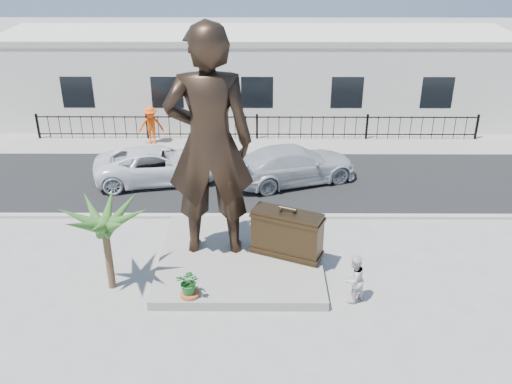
# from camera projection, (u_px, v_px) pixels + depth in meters

# --- Properties ---
(ground) EXTENTS (100.00, 100.00, 0.00)m
(ground) POSITION_uv_depth(u_px,v_px,m) (256.00, 289.00, 17.32)
(ground) COLOR #9E9991
(ground) RESTS_ON ground
(street) EXTENTS (40.00, 7.00, 0.01)m
(street) POSITION_uv_depth(u_px,v_px,m) (257.00, 178.00, 24.50)
(street) COLOR black
(street) RESTS_ON ground
(curb) EXTENTS (40.00, 0.25, 0.12)m
(curb) POSITION_uv_depth(u_px,v_px,m) (256.00, 216.00, 21.33)
(curb) COLOR #A5A399
(curb) RESTS_ON ground
(far_sidewalk) EXTENTS (40.00, 2.50, 0.02)m
(far_sidewalk) POSITION_uv_depth(u_px,v_px,m) (257.00, 144.00, 28.08)
(far_sidewalk) COLOR #9E9991
(far_sidewalk) RESTS_ON ground
(plinth) EXTENTS (5.20, 5.20, 0.30)m
(plinth) POSITION_uv_depth(u_px,v_px,m) (241.00, 258.00, 18.60)
(plinth) COLOR gray
(plinth) RESTS_ON ground
(fence) EXTENTS (22.00, 0.10, 1.20)m
(fence) POSITION_uv_depth(u_px,v_px,m) (257.00, 128.00, 28.54)
(fence) COLOR black
(fence) RESTS_ON ground
(building) EXTENTS (28.00, 7.00, 4.40)m
(building) POSITION_uv_depth(u_px,v_px,m) (257.00, 75.00, 31.61)
(building) COLOR silver
(building) RESTS_ON ground
(statue) EXTENTS (2.75, 1.86, 7.37)m
(statue) POSITION_uv_depth(u_px,v_px,m) (209.00, 143.00, 17.28)
(statue) COLOR black
(statue) RESTS_ON plinth
(suitcase) EXTENTS (2.32, 1.54, 1.57)m
(suitcase) POSITION_uv_depth(u_px,v_px,m) (287.00, 234.00, 18.14)
(suitcase) COLOR #332515
(suitcase) RESTS_ON plinth
(tourist) EXTENTS (0.94, 0.91, 1.52)m
(tourist) POSITION_uv_depth(u_px,v_px,m) (354.00, 279.00, 16.45)
(tourist) COLOR silver
(tourist) RESTS_ON ground
(car_white) EXTENTS (5.56, 3.32, 1.45)m
(car_white) POSITION_uv_depth(u_px,v_px,m) (157.00, 165.00, 23.99)
(car_white) COLOR white
(car_white) RESTS_ON street
(car_silver) EXTENTS (5.75, 3.84, 1.55)m
(car_silver) POSITION_uv_depth(u_px,v_px,m) (294.00, 164.00, 23.92)
(car_silver) COLOR #B9BCBE
(car_silver) RESTS_ON street
(worker) EXTENTS (1.28, 0.83, 1.87)m
(worker) POSITION_uv_depth(u_px,v_px,m) (151.00, 125.00, 27.78)
(worker) COLOR #FF510D
(worker) RESTS_ON far_sidewalk
(palm_tree) EXTENTS (1.80, 1.80, 3.20)m
(palm_tree) POSITION_uv_depth(u_px,v_px,m) (113.00, 287.00, 17.42)
(palm_tree) COLOR #2D571F
(palm_tree) RESTS_ON ground
(planter) EXTENTS (0.56, 0.56, 0.40)m
(planter) POSITION_uv_depth(u_px,v_px,m) (190.00, 299.00, 16.55)
(planter) COLOR #A24E2B
(planter) RESTS_ON ground
(shrub) EXTENTS (0.81, 0.74, 0.76)m
(shrub) POSITION_uv_depth(u_px,v_px,m) (189.00, 282.00, 16.30)
(shrub) COLOR #206326
(shrub) RESTS_ON planter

